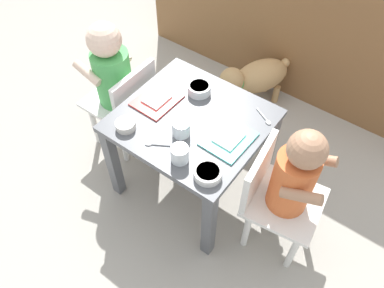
# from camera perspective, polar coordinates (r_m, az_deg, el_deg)

# --- Properties ---
(ground_plane) EXTENTS (7.00, 7.00, 0.00)m
(ground_plane) POSITION_cam_1_polar(r_m,az_deg,el_deg) (1.91, 0.00, -5.69)
(ground_plane) COLOR #9E998E
(kitchen_cabinet_back) EXTENTS (1.82, 0.35, 0.89)m
(kitchen_cabinet_back) POSITION_cam_1_polar(r_m,az_deg,el_deg) (2.28, 16.26, 18.65)
(kitchen_cabinet_back) COLOR brown
(kitchen_cabinet_back) RESTS_ON ground
(dining_table) EXTENTS (0.58, 0.54, 0.46)m
(dining_table) POSITION_cam_1_polar(r_m,az_deg,el_deg) (1.61, 0.00, 1.78)
(dining_table) COLOR #515459
(dining_table) RESTS_ON ground
(seated_child_left) EXTENTS (0.28, 0.28, 0.70)m
(seated_child_left) POSITION_cam_1_polar(r_m,az_deg,el_deg) (1.80, -11.44, 9.85)
(seated_child_left) COLOR white
(seated_child_left) RESTS_ON ground
(seated_child_right) EXTENTS (0.31, 0.31, 0.69)m
(seated_child_right) POSITION_cam_1_polar(r_m,az_deg,el_deg) (1.45, 14.24, -5.23)
(seated_child_right) COLOR white
(seated_child_right) RESTS_ON ground
(dog) EXTENTS (0.31, 0.42, 0.30)m
(dog) POSITION_cam_1_polar(r_m,az_deg,el_deg) (2.17, 9.32, 9.70)
(dog) COLOR tan
(dog) RESTS_ON ground
(food_tray_left) EXTENTS (0.16, 0.19, 0.02)m
(food_tray_left) POSITION_cam_1_polar(r_m,az_deg,el_deg) (1.62, -5.25, 6.51)
(food_tray_left) COLOR red
(food_tray_left) RESTS_ON dining_table
(food_tray_right) EXTENTS (0.17, 0.20, 0.02)m
(food_tray_right) POSITION_cam_1_polar(r_m,az_deg,el_deg) (1.48, 5.44, 0.78)
(food_tray_right) COLOR #4CC6BC
(food_tray_right) RESTS_ON dining_table
(water_cup_left) EXTENTS (0.07, 0.07, 0.06)m
(water_cup_left) POSITION_cam_1_polar(r_m,az_deg,el_deg) (1.39, -1.83, -1.60)
(water_cup_left) COLOR white
(water_cup_left) RESTS_ON dining_table
(water_cup_right) EXTENTS (0.07, 0.07, 0.06)m
(water_cup_right) POSITION_cam_1_polar(r_m,az_deg,el_deg) (1.47, -1.62, 2.29)
(water_cup_right) COLOR white
(water_cup_right) RESTS_ON dining_table
(veggie_bowl_near) EXTENTS (0.10, 0.10, 0.03)m
(veggie_bowl_near) POSITION_cam_1_polar(r_m,az_deg,el_deg) (1.36, 2.36, -4.31)
(veggie_bowl_near) COLOR white
(veggie_bowl_near) RESTS_ON dining_table
(veggie_bowl_far) EXTENTS (0.10, 0.10, 0.04)m
(veggie_bowl_far) POSITION_cam_1_polar(r_m,az_deg,el_deg) (1.64, 1.08, 8.20)
(veggie_bowl_far) COLOR white
(veggie_bowl_far) RESTS_ON dining_table
(cereal_bowl_right_side) EXTENTS (0.08, 0.08, 0.03)m
(cereal_bowl_right_side) POSITION_cam_1_polar(r_m,az_deg,el_deg) (1.52, -9.81, 2.81)
(cereal_bowl_right_side) COLOR silver
(cereal_bowl_right_side) RESTS_ON dining_table
(spoon_by_left_tray) EXTENTS (0.09, 0.06, 0.01)m
(spoon_by_left_tray) POSITION_cam_1_polar(r_m,az_deg,el_deg) (1.57, 10.73, 3.77)
(spoon_by_left_tray) COLOR silver
(spoon_by_left_tray) RESTS_ON dining_table
(spoon_by_right_tray) EXTENTS (0.09, 0.06, 0.01)m
(spoon_by_right_tray) POSITION_cam_1_polar(r_m,az_deg,el_deg) (1.46, -5.51, -0.04)
(spoon_by_right_tray) COLOR silver
(spoon_by_right_tray) RESTS_ON dining_table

